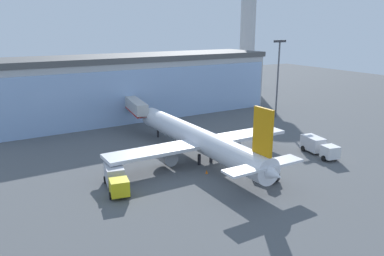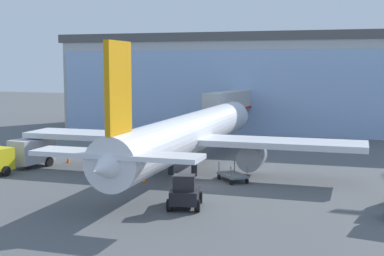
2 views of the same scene
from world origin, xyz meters
name	(u,v)px [view 1 (image 1 of 2)]	position (x,y,z in m)	size (l,w,h in m)	color
ground	(231,167)	(0.00, 0.00, 0.00)	(240.00, 240.00, 0.00)	#545659
terminal_building	(136,85)	(0.01, 39.03, 6.98)	(66.21, 18.78, 13.95)	#B6B6B6
jet_bridge	(135,106)	(-4.79, 27.15, 4.73)	(3.73, 12.98, 6.11)	beige
control_tower	(248,24)	(48.98, 62.75, 21.07)	(8.93, 8.93, 36.06)	beige
apron_light_mast	(278,72)	(26.90, 21.39, 10.37)	(3.20, 0.40, 17.30)	#59595E
airplane	(198,139)	(-2.52, 5.25, 3.30)	(30.43, 36.99, 10.90)	silver
catering_truck	(116,178)	(-17.12, 0.75, 1.47)	(3.39, 7.55, 2.65)	yellow
fuel_truck	(318,146)	(15.63, -2.01, 1.47)	(3.37, 7.54, 2.65)	silver
baggage_cart	(234,157)	(2.28, 2.39, 0.50)	(3.06, 3.15, 1.50)	slate
pushback_tug	(267,174)	(1.44, -6.44, 0.97)	(2.87, 3.56, 2.30)	black
safety_cone_nose	(207,172)	(-4.33, -0.38, 0.28)	(0.36, 0.36, 0.55)	orange
safety_cone_wingtip	(121,172)	(-15.03, 5.11, 0.28)	(0.36, 0.36, 0.55)	orange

